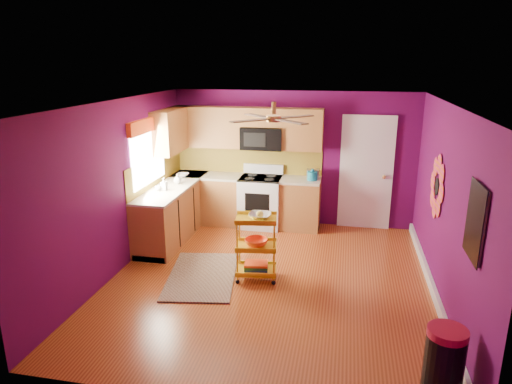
# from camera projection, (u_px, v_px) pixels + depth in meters

# --- Properties ---
(ground) EXTENTS (5.00, 5.00, 0.00)m
(ground) POSITION_uv_depth(u_px,v_px,m) (270.00, 280.00, 6.53)
(ground) COLOR maroon
(ground) RESTS_ON ground
(room_envelope) EXTENTS (4.54, 5.04, 2.52)m
(room_envelope) POSITION_uv_depth(u_px,v_px,m) (273.00, 169.00, 6.07)
(room_envelope) COLOR #530947
(room_envelope) RESTS_ON ground
(lower_cabinets) EXTENTS (2.81, 2.31, 0.94)m
(lower_cabinets) POSITION_uv_depth(u_px,v_px,m) (214.00, 207.00, 8.37)
(lower_cabinets) COLOR brown
(lower_cabinets) RESTS_ON ground
(electric_range) EXTENTS (0.76, 0.66, 1.13)m
(electric_range) POSITION_uv_depth(u_px,v_px,m) (261.00, 201.00, 8.54)
(electric_range) COLOR white
(electric_range) RESTS_ON ground
(upper_cabinetry) EXTENTS (2.80, 2.30, 1.26)m
(upper_cabinetry) POSITION_uv_depth(u_px,v_px,m) (224.00, 130.00, 8.30)
(upper_cabinetry) COLOR brown
(upper_cabinetry) RESTS_ON ground
(left_window) EXTENTS (0.08, 1.35, 1.08)m
(left_window) POSITION_uv_depth(u_px,v_px,m) (148.00, 142.00, 7.45)
(left_window) COLOR white
(left_window) RESTS_ON ground
(panel_door) EXTENTS (0.95, 0.11, 2.15)m
(panel_door) POSITION_uv_depth(u_px,v_px,m) (366.00, 174.00, 8.31)
(panel_door) COLOR white
(panel_door) RESTS_ON ground
(right_wall_art) EXTENTS (0.04, 2.74, 1.04)m
(right_wall_art) POSITION_uv_depth(u_px,v_px,m) (452.00, 200.00, 5.39)
(right_wall_art) COLOR black
(right_wall_art) RESTS_ON ground
(ceiling_fan) EXTENTS (1.01, 1.01, 0.26)m
(ceiling_fan) POSITION_uv_depth(u_px,v_px,m) (274.00, 118.00, 6.08)
(ceiling_fan) COLOR #BF8C3F
(ceiling_fan) RESTS_ON ground
(shag_rug) EXTENTS (1.18, 1.67, 0.02)m
(shag_rug) POSITION_uv_depth(u_px,v_px,m) (202.00, 276.00, 6.64)
(shag_rug) COLOR black
(shag_rug) RESTS_ON ground
(rolling_cart) EXTENTS (0.62, 0.49, 1.03)m
(rolling_cart) POSITION_uv_depth(u_px,v_px,m) (257.00, 244.00, 6.43)
(rolling_cart) COLOR gold
(rolling_cart) RESTS_ON ground
(trash_can) EXTENTS (0.48, 0.48, 0.70)m
(trash_can) POSITION_uv_depth(u_px,v_px,m) (444.00, 362.00, 4.22)
(trash_can) COLOR black
(trash_can) RESTS_ON ground
(teal_kettle) EXTENTS (0.18, 0.18, 0.21)m
(teal_kettle) POSITION_uv_depth(u_px,v_px,m) (312.00, 176.00, 8.21)
(teal_kettle) COLOR #137391
(teal_kettle) RESTS_ON lower_cabinets
(toaster) EXTENTS (0.22, 0.15, 0.18)m
(toaster) POSITION_uv_depth(u_px,v_px,m) (313.00, 174.00, 8.30)
(toaster) COLOR beige
(toaster) RESTS_ON lower_cabinets
(soap_bottle_a) EXTENTS (0.09, 0.10, 0.21)m
(soap_bottle_a) POSITION_uv_depth(u_px,v_px,m) (164.00, 184.00, 7.57)
(soap_bottle_a) COLOR #EA3F72
(soap_bottle_a) RESTS_ON lower_cabinets
(soap_bottle_b) EXTENTS (0.13, 0.13, 0.17)m
(soap_bottle_b) POSITION_uv_depth(u_px,v_px,m) (177.00, 179.00, 7.97)
(soap_bottle_b) COLOR white
(soap_bottle_b) RESTS_ON lower_cabinets
(counter_dish) EXTENTS (0.23, 0.23, 0.06)m
(counter_dish) POSITION_uv_depth(u_px,v_px,m) (183.00, 175.00, 8.49)
(counter_dish) COLOR white
(counter_dish) RESTS_ON lower_cabinets
(counter_cup) EXTENTS (0.11, 0.11, 0.09)m
(counter_cup) POSITION_uv_depth(u_px,v_px,m) (158.00, 188.00, 7.56)
(counter_cup) COLOR white
(counter_cup) RESTS_ON lower_cabinets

